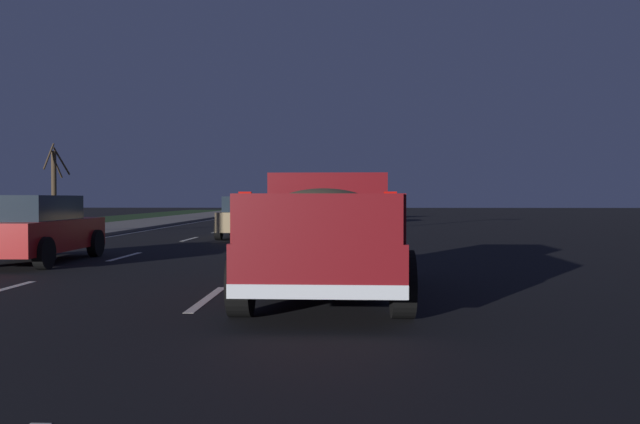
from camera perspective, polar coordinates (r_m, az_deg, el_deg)
name	(u,v)px	position (r m, az deg, el deg)	size (l,w,h in m)	color
ground	(253,233)	(27.46, -5.89, -1.86)	(144.00, 144.00, 0.00)	black
sidewalk_shoulder	(80,231)	(29.41, -20.43, -1.61)	(108.00, 4.00, 0.12)	slate
lane_markings	(197,229)	(31.01, -10.79, -1.52)	(108.00, 7.04, 0.01)	silver
pickup_truck	(327,231)	(9.82, 0.63, -1.67)	(5.46, 2.34, 1.87)	maroon
sedan_blue	(269,212)	(32.87, -4.48, 0.02)	(4.41, 2.04, 1.54)	navy
sedan_white	(342,210)	(36.99, 1.91, 0.16)	(4.43, 2.07, 1.54)	silver
sedan_red	(32,228)	(16.16, -24.08, -1.34)	(4.44, 2.09, 1.54)	maroon
sedan_tan	(249,217)	(24.45, -6.26, -0.40)	(4.41, 2.04, 1.54)	#9E845B
bare_tree_far	(54,184)	(39.33, -22.40, 2.28)	(1.81, 0.86, 4.57)	#423323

